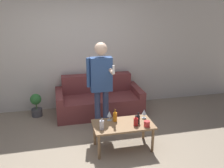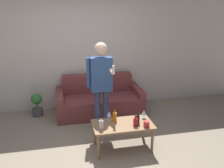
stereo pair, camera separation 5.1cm
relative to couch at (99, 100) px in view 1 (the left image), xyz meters
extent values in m
plane|color=gray|center=(-0.39, -1.64, -0.28)|extent=(16.00, 16.00, 0.00)
cube|color=silver|center=(-0.39, 0.45, 1.07)|extent=(8.00, 0.06, 2.70)
cube|color=brown|center=(0.00, -0.17, -0.08)|extent=(1.51, 0.61, 0.39)
cube|color=brown|center=(0.00, 0.25, 0.11)|extent=(1.51, 0.24, 0.78)
cube|color=brown|center=(-0.82, -0.06, -0.01)|extent=(0.14, 0.85, 0.53)
cube|color=brown|center=(0.82, -0.06, -0.01)|extent=(0.14, 0.85, 0.53)
cube|color=#8E6B47|center=(0.13, -1.48, 0.15)|extent=(0.96, 0.52, 0.03)
cylinder|color=#8E6B47|center=(-0.29, -1.69, -0.07)|extent=(0.04, 0.04, 0.41)
cylinder|color=#8E6B47|center=(0.56, -1.69, -0.07)|extent=(0.04, 0.04, 0.41)
cylinder|color=#8E6B47|center=(-0.29, -1.27, -0.07)|extent=(0.04, 0.04, 0.41)
cylinder|color=#8E6B47|center=(0.56, -1.27, -0.07)|extent=(0.04, 0.04, 0.41)
cylinder|color=orange|center=(0.03, -1.36, 0.24)|extent=(0.07, 0.07, 0.15)
cylinder|color=orange|center=(0.03, -1.36, 0.34)|extent=(0.03, 0.03, 0.06)
cylinder|color=black|center=(0.03, -1.36, 0.36)|extent=(0.03, 0.03, 0.01)
cylinder|color=black|center=(0.37, -1.52, 0.23)|extent=(0.06, 0.06, 0.14)
cylinder|color=black|center=(0.37, -1.52, 0.32)|extent=(0.02, 0.02, 0.05)
cylinder|color=black|center=(0.37, -1.52, 0.34)|extent=(0.02, 0.02, 0.01)
cylinder|color=silver|center=(-0.23, -1.58, 0.23)|extent=(0.07, 0.07, 0.14)
cylinder|color=silver|center=(-0.23, -1.58, 0.33)|extent=(0.03, 0.03, 0.06)
cylinder|color=black|center=(-0.23, -1.58, 0.36)|extent=(0.03, 0.03, 0.01)
cylinder|color=#B21E1E|center=(0.31, -1.58, 0.22)|extent=(0.07, 0.07, 0.12)
cylinder|color=#B21E1E|center=(0.31, -1.58, 0.31)|extent=(0.03, 0.03, 0.05)
cylinder|color=black|center=(0.31, -1.58, 0.33)|extent=(0.03, 0.03, 0.01)
cylinder|color=silver|center=(-0.05, -1.31, 0.16)|extent=(0.08, 0.08, 0.01)
cylinder|color=silver|center=(-0.05, -1.31, 0.20)|extent=(0.01, 0.01, 0.07)
cone|color=silver|center=(-0.05, -1.31, 0.28)|extent=(0.08, 0.08, 0.09)
cylinder|color=silver|center=(0.53, -1.35, 0.16)|extent=(0.07, 0.07, 0.01)
cylinder|color=silver|center=(0.53, -1.35, 0.20)|extent=(0.01, 0.01, 0.06)
cone|color=silver|center=(0.53, -1.35, 0.27)|extent=(0.07, 0.07, 0.09)
cylinder|color=red|center=(0.47, -1.64, 0.21)|extent=(0.09, 0.09, 0.09)
cylinder|color=navy|center=(-0.17, -0.85, 0.12)|extent=(0.10, 0.10, 0.80)
cylinder|color=navy|center=(-0.02, -0.85, 0.12)|extent=(0.10, 0.10, 0.80)
cube|color=#2D4C84|center=(-0.09, -0.85, 0.82)|extent=(0.37, 0.16, 0.60)
sphere|color=beige|center=(-0.09, -0.85, 1.26)|extent=(0.22, 0.22, 0.22)
cylinder|color=#2D4C84|center=(-0.31, -0.85, 0.86)|extent=(0.07, 0.07, 0.51)
cylinder|color=beige|center=(0.05, -0.98, 0.91)|extent=(0.07, 0.26, 0.07)
cube|color=white|center=(0.05, -1.14, 0.97)|extent=(0.03, 0.03, 0.14)
cylinder|color=#4C4C51|center=(-1.30, 0.10, -0.20)|extent=(0.22, 0.22, 0.16)
cylinder|color=#476B38|center=(-1.30, 0.10, -0.05)|extent=(0.03, 0.03, 0.14)
sphere|color=#337A38|center=(-1.30, 0.10, 0.09)|extent=(0.23, 0.23, 0.23)
camera|label=1|loc=(-0.84, -4.91, 2.00)|focal=40.00mm
camera|label=2|loc=(-0.79, -4.92, 2.00)|focal=40.00mm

